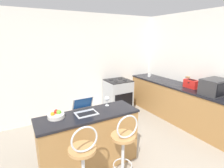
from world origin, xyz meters
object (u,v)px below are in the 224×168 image
object	(u,v)px
bar_stool_near	(84,165)
bar_stool_far	(124,150)
toaster	(191,84)
storage_jar	(187,80)
microwave	(215,87)
mug_white	(149,75)
wine_glass_tall	(107,99)
laptop	(85,109)
stove_range	(118,96)
fruit_bowl	(56,115)

from	to	relation	value
bar_stool_near	bar_stool_far	bearing A→B (deg)	0.00
bar_stool_far	toaster	xyz separation A→B (m)	(2.28, 0.70, 0.49)
bar_stool_near	storage_jar	xyz separation A→B (m)	(3.04, 0.94, 0.49)
bar_stool_far	storage_jar	world-z (taller)	storage_jar
microwave	mug_white	xyz separation A→B (m)	(-0.02, 1.90, -0.11)
bar_stool_far	wine_glass_tall	size ratio (longest dim) A/B	6.53
bar_stool_far	wine_glass_tall	distance (m)	0.87
mug_white	wine_glass_tall	bearing A→B (deg)	-147.24
bar_stool_far	laptop	world-z (taller)	laptop
mug_white	wine_glass_tall	world-z (taller)	wine_glass_tall
mug_white	bar_stool_far	bearing A→B (deg)	-137.31
mug_white	storage_jar	xyz separation A→B (m)	(0.23, -1.11, 0.05)
wine_glass_tall	bar_stool_far	bearing A→B (deg)	-99.06
toaster	bar_stool_far	bearing A→B (deg)	-162.86
stove_range	fruit_bowl	bearing A→B (deg)	-142.51
storage_jar	laptop	bearing A→B (deg)	-173.23
toaster	wine_glass_tall	xyz separation A→B (m)	(-2.17, -0.01, 0.02)
toaster	wine_glass_tall	world-z (taller)	toaster
bar_stool_near	bar_stool_far	xyz separation A→B (m)	(0.58, 0.00, 0.00)
stove_range	wine_glass_tall	xyz separation A→B (m)	(-1.10, -1.45, 0.57)
bar_stool_near	storage_jar	bearing A→B (deg)	17.18
mug_white	microwave	bearing A→B (deg)	-89.37
microwave	storage_jar	bearing A→B (deg)	74.89
stove_range	wine_glass_tall	size ratio (longest dim) A/B	5.59
bar_stool_far	toaster	size ratio (longest dim) A/B	3.43
bar_stool_far	mug_white	xyz separation A→B (m)	(2.23, 2.05, 0.44)
laptop	wine_glass_tall	xyz separation A→B (m)	(0.43, 0.08, 0.06)
bar_stool_far	storage_jar	distance (m)	2.68
fruit_bowl	stove_range	bearing A→B (deg)	37.49
fruit_bowl	storage_jar	bearing A→B (deg)	5.38
mug_white	fruit_bowl	xyz separation A→B (m)	(-2.96, -1.41, -0.01)
laptop	storage_jar	bearing A→B (deg)	6.77
bar_stool_near	toaster	bearing A→B (deg)	13.80
bar_stool_near	wine_glass_tall	xyz separation A→B (m)	(0.70, 0.69, 0.51)
laptop	mug_white	xyz separation A→B (m)	(2.54, 1.44, -0.01)
storage_jar	fruit_bowl	world-z (taller)	storage_jar
laptop	fruit_bowl	world-z (taller)	laptop
mug_white	fruit_bowl	distance (m)	3.28
fruit_bowl	bar_stool_near	bearing A→B (deg)	-76.41
storage_jar	fruit_bowl	distance (m)	3.21
bar_stool_far	laptop	size ratio (longest dim) A/B	3.28
bar_stool_near	mug_white	size ratio (longest dim) A/B	10.73
microwave	laptop	bearing A→B (deg)	169.81
laptop	storage_jar	distance (m)	2.79
laptop	fruit_bowl	distance (m)	0.42
bar_stool_near	wine_glass_tall	size ratio (longest dim) A/B	6.53
laptop	mug_white	size ratio (longest dim) A/B	3.27
stove_range	mug_white	bearing A→B (deg)	-4.80
fruit_bowl	microwave	bearing A→B (deg)	-9.30
mug_white	storage_jar	distance (m)	1.14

